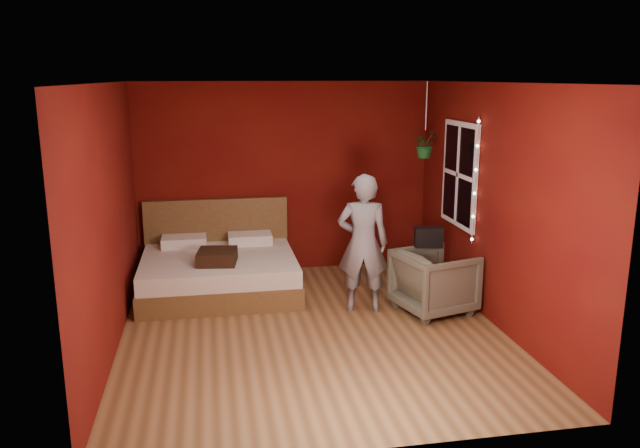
{
  "coord_description": "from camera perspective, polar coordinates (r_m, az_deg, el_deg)",
  "views": [
    {
      "loc": [
        -1.03,
        -6.17,
        2.66
      ],
      "look_at": [
        0.16,
        0.4,
        1.08
      ],
      "focal_mm": 35.0,
      "sensor_mm": 36.0,
      "label": 1
    }
  ],
  "objects": [
    {
      "name": "window",
      "position": [
        7.76,
        12.61,
        4.44
      ],
      "size": [
        0.05,
        0.97,
        1.27
      ],
      "color": "white",
      "rests_on": "room_walls"
    },
    {
      "name": "person",
      "position": [
        7.13,
        3.94,
        -1.77
      ],
      "size": [
        0.65,
        0.5,
        1.61
      ],
      "primitive_type": "imported",
      "rotation": [
        0.0,
        0.0,
        2.93
      ],
      "color": "slate",
      "rests_on": "ground"
    },
    {
      "name": "bed",
      "position": [
        8.01,
        -9.23,
        -4.16
      ],
      "size": [
        1.92,
        1.63,
        1.05
      ],
      "color": "brown",
      "rests_on": "ground"
    },
    {
      "name": "fairy_lights",
      "position": [
        7.28,
        14.01,
        3.78
      ],
      "size": [
        0.04,
        0.04,
        1.45
      ],
      "color": "silver",
      "rests_on": "room_walls"
    },
    {
      "name": "floor",
      "position": [
        6.8,
        -0.72,
        -9.69
      ],
      "size": [
        4.5,
        4.5,
        0.0
      ],
      "primitive_type": "plane",
      "color": "brown",
      "rests_on": "ground"
    },
    {
      "name": "hanging_plant",
      "position": [
        7.81,
        9.58,
        7.23
      ],
      "size": [
        0.39,
        0.37,
        0.92
      ],
      "color": "silver",
      "rests_on": "room_walls"
    },
    {
      "name": "handbag",
      "position": [
        7.34,
        9.88,
        -1.19
      ],
      "size": [
        0.34,
        0.22,
        0.23
      ],
      "primitive_type": "cube",
      "rotation": [
        0.0,
        0.0,
        -0.18
      ],
      "color": "black",
      "rests_on": "armchair"
    },
    {
      "name": "throw_pillow",
      "position": [
        7.56,
        -9.38,
        -2.97
      ],
      "size": [
        0.51,
        0.51,
        0.16
      ],
      "primitive_type": "cube",
      "rotation": [
        0.0,
        0.0,
        -0.14
      ],
      "color": "black",
      "rests_on": "bed"
    },
    {
      "name": "room_walls",
      "position": [
        6.33,
        -0.76,
        4.44
      ],
      "size": [
        4.04,
        4.54,
        2.62
      ],
      "color": "#5B1309",
      "rests_on": "ground"
    },
    {
      "name": "armchair",
      "position": [
        7.31,
        10.39,
        -5.19
      ],
      "size": [
        0.98,
        0.96,
        0.73
      ],
      "primitive_type": "imported",
      "rotation": [
        0.0,
        0.0,
        1.84
      ],
      "color": "#555644",
      "rests_on": "ground"
    }
  ]
}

